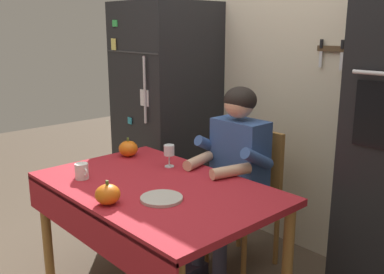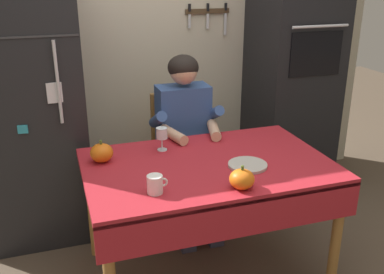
% 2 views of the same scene
% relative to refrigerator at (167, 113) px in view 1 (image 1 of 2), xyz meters
% --- Properties ---
extents(back_wall_assembly, '(3.70, 0.13, 2.60)m').
position_rel_refrigerator_xyz_m(back_wall_assembly, '(1.00, 0.39, 0.40)').
color(back_wall_assembly, beige).
rests_on(back_wall_assembly, ground).
extents(refrigerator, '(0.68, 0.71, 1.80)m').
position_rel_refrigerator_xyz_m(refrigerator, '(0.00, 0.00, 0.00)').
color(refrigerator, black).
rests_on(refrigerator, ground).
extents(dining_table, '(1.40, 0.90, 0.74)m').
position_rel_refrigerator_xyz_m(dining_table, '(0.95, -0.88, -0.24)').
color(dining_table, '#9E6B33').
rests_on(dining_table, ground).
extents(chair_behind_person, '(0.40, 0.40, 0.93)m').
position_rel_refrigerator_xyz_m(chair_behind_person, '(1.00, -0.09, -0.39)').
color(chair_behind_person, '#9E6B33').
rests_on(chair_behind_person, ground).
extents(seated_person, '(0.47, 0.55, 1.25)m').
position_rel_refrigerator_xyz_m(seated_person, '(1.00, -0.28, -0.16)').
color(seated_person, '#38384C').
rests_on(seated_person, ground).
extents(coffee_mug, '(0.11, 0.08, 0.09)m').
position_rel_refrigerator_xyz_m(coffee_mug, '(0.58, -1.12, -0.11)').
color(coffee_mug, white).
rests_on(coffee_mug, dining_table).
extents(wine_glass, '(0.07, 0.07, 0.14)m').
position_rel_refrigerator_xyz_m(wine_glass, '(0.75, -0.60, -0.06)').
color(wine_glass, white).
rests_on(wine_glass, dining_table).
extents(pumpkin_large, '(0.13, 0.13, 0.13)m').
position_rel_refrigerator_xyz_m(pumpkin_large, '(0.38, -0.65, -0.11)').
color(pumpkin_large, orange).
rests_on(pumpkin_large, dining_table).
extents(pumpkin_medium, '(0.13, 0.13, 0.12)m').
position_rel_refrigerator_xyz_m(pumpkin_medium, '(1.00, -1.21, -0.11)').
color(pumpkin_medium, orange).
rests_on(pumpkin_medium, dining_table).
extents(serving_tray, '(0.22, 0.22, 0.02)m').
position_rel_refrigerator_xyz_m(serving_tray, '(1.14, -0.98, -0.15)').
color(serving_tray, '#B7B2A8').
rests_on(serving_tray, dining_table).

